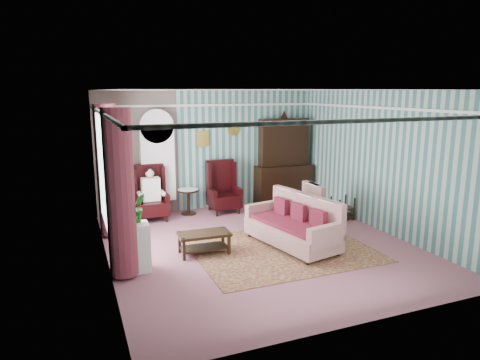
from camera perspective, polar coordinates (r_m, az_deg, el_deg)
name	(u,v)px	position (r m, az deg, el deg)	size (l,w,h in m)	color
floor	(260,246)	(8.21, 2.67, -8.78)	(6.00, 6.00, 0.00)	#884F5C
room_shell	(225,141)	(7.67, -1.95, 5.21)	(5.53, 6.02, 2.91)	#376462
bookcase	(158,168)	(10.16, -10.92, 1.57)	(0.80, 0.28, 2.24)	silver
dresser_hutch	(284,158)	(11.10, 5.91, 2.89)	(1.50, 0.56, 2.36)	black
wingback_left	(151,193)	(9.85, -11.80, -1.74)	(0.76, 0.80, 1.25)	black
wingback_right	(224,187)	(10.27, -2.15, -0.93)	(0.76, 0.80, 1.25)	black
seated_woman	(151,195)	(9.85, -11.79, -1.94)	(0.44, 0.40, 1.18)	silver
round_side_table	(188,202)	(10.25, -6.91, -2.91)	(0.50, 0.50, 0.60)	black
nest_table	(342,208)	(10.06, 13.49, -3.61)	(0.45, 0.38, 0.54)	black
plant_stand	(132,248)	(7.19, -14.19, -8.80)	(0.55, 0.35, 0.80)	white
rug	(281,249)	(8.08, 5.52, -9.13)	(3.20, 2.60, 0.01)	#4A1819
sofa	(292,223)	(8.12, 6.89, -5.66)	(1.95, 1.08, 0.93)	beige
floral_armchair	(301,209)	(9.05, 8.11, -3.87)	(0.81, 0.79, 0.92)	beige
coffee_table	(204,243)	(7.80, -4.81, -8.39)	(0.93, 0.48, 0.40)	black
potted_plant_a	(131,215)	(6.87, -14.34, -4.54)	(0.35, 0.31, 0.39)	#194916
potted_plant_b	(138,208)	(7.09, -13.50, -3.64)	(0.26, 0.21, 0.48)	#21551A
potted_plant_c	(125,212)	(7.07, -15.05, -4.15)	(0.22, 0.22, 0.38)	#1D581B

